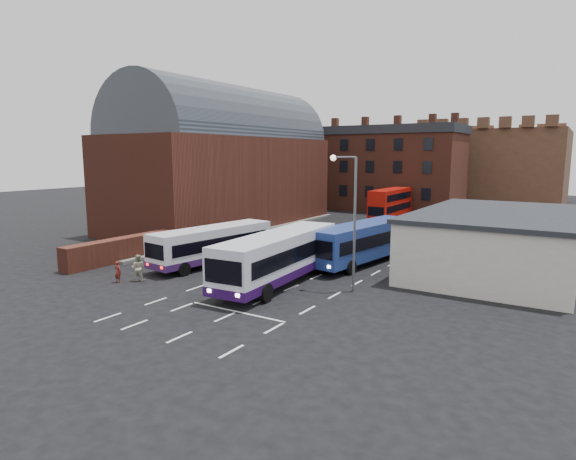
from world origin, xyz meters
The scene contains 13 objects.
ground centered at (0.00, 0.00, 0.00)m, with size 180.00×180.00×0.00m, color black.
railway_station centered at (-15.50, 21.00, 7.64)m, with size 12.00×28.00×16.00m.
forecourt_wall centered at (-10.20, 2.00, 0.90)m, with size 1.20×10.00×1.80m, color #602B1E.
cream_building centered at (15.00, 14.00, 2.16)m, with size 10.40×16.40×4.25m.
brick_terrace centered at (-6.00, 46.00, 5.50)m, with size 22.00×10.00×11.00m, color brown.
castle_keep centered at (6.00, 66.00, 6.00)m, with size 22.00×22.00×12.00m, color brown.
bus_white_outbound centered at (-3.41, 4.84, 1.66)m, with size 3.67×10.56×2.82m.
bus_white_inbound centered at (3.77, 2.85, 1.91)m, with size 3.60×12.03×3.24m.
bus_blue centered at (6.00, 11.11, 1.80)m, with size 4.12×11.43×3.05m.
bus_red_double centered at (-0.75, 35.33, 2.09)m, with size 2.53×9.84×3.93m.
street_lamp centered at (8.32, 3.66, 4.92)m, with size 1.66×0.40×8.16m.
pedestrian_red centered at (-5.15, -2.44, 0.71)m, with size 0.52×0.34×1.41m, color maroon.
pedestrian_beige centered at (-4.30, -1.51, 0.89)m, with size 0.86×0.67×1.77m, color #B0A789.
Camera 1 is at (20.17, -22.13, 8.18)m, focal length 30.00 mm.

